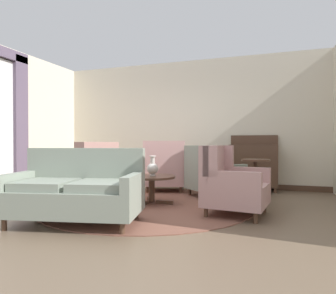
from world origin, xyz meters
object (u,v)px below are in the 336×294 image
(armchair_near_window, at_px, (231,185))
(armchair_foreground_right, at_px, (88,174))
(coffee_table, at_px, (152,182))
(armchair_near_sideboard, at_px, (165,170))
(side_table, at_px, (256,178))
(sideboard, at_px, (253,165))
(settee, at_px, (76,192))
(armchair_far_left, at_px, (211,175))
(porcelain_vase, at_px, (153,168))

(armchair_near_window, height_order, armchair_foreground_right, armchair_foreground_right)
(coffee_table, distance_m, armchair_near_sideboard, 1.32)
(side_table, xyz_separation_m, sideboard, (-0.12, 1.55, 0.10))
(armchair_near_window, bearing_deg, side_table, -14.57)
(armchair_near_window, relative_size, side_table, 1.30)
(settee, bearing_deg, armchair_far_left, 50.69)
(side_table, bearing_deg, settee, -137.87)
(settee, bearing_deg, porcelain_vase, 60.68)
(armchair_near_window, height_order, armchair_near_sideboard, armchair_near_sideboard)
(armchair_near_sideboard, bearing_deg, side_table, 139.43)
(armchair_near_sideboard, bearing_deg, sideboard, -173.70)
(armchair_near_window, distance_m, sideboard, 2.30)
(settee, height_order, side_table, settee)
(porcelain_vase, distance_m, sideboard, 2.47)
(coffee_table, height_order, armchair_far_left, armchair_far_left)
(armchair_near_sideboard, distance_m, armchair_far_left, 1.08)
(porcelain_vase, distance_m, armchair_foreground_right, 1.36)
(armchair_far_left, xyz_separation_m, side_table, (0.82, -0.53, 0.03))
(armchair_near_window, bearing_deg, armchair_foreground_right, 86.95)
(coffee_table, xyz_separation_m, porcelain_vase, (0.01, 0.01, 0.23))
(armchair_near_window, height_order, armchair_far_left, armchair_near_window)
(settee, xyz_separation_m, armchair_near_sideboard, (0.20, 2.72, 0.04))
(settee, bearing_deg, sideboard, 48.55)
(settee, height_order, armchair_near_sideboard, armchair_near_sideboard)
(porcelain_vase, relative_size, armchair_far_left, 0.28)
(side_table, distance_m, sideboard, 1.56)
(armchair_foreground_right, bearing_deg, coffee_table, 97.48)
(armchair_near_sideboard, bearing_deg, settee, 70.32)
(armchair_near_sideboard, relative_size, armchair_far_left, 0.88)
(coffee_table, bearing_deg, armchair_near_sideboard, 100.09)
(porcelain_vase, xyz_separation_m, settee, (-0.44, -1.42, -0.20))
(armchair_foreground_right, xyz_separation_m, sideboard, (2.82, 1.80, 0.11))
(armchair_near_sideboard, relative_size, side_table, 1.41)
(side_table, bearing_deg, armchair_near_window, -111.89)
(porcelain_vase, bearing_deg, armchair_far_left, 50.63)
(coffee_table, height_order, armchair_near_window, armchair_near_window)
(armchair_near_sideboard, height_order, side_table, armchair_near_sideboard)
(armchair_foreground_right, bearing_deg, armchair_near_window, 95.19)
(sideboard, bearing_deg, settee, -119.46)
(armchair_foreground_right, bearing_deg, porcelain_vase, 98.02)
(armchair_far_left, distance_m, sideboard, 1.24)
(settee, height_order, sideboard, sideboard)
(armchair_near_window, bearing_deg, sideboard, 3.05)
(settee, distance_m, armchair_far_left, 2.68)
(sideboard, bearing_deg, armchair_foreground_right, -147.42)
(coffee_table, distance_m, side_table, 1.67)
(coffee_table, bearing_deg, armchair_near_window, -12.64)
(sideboard, bearing_deg, armchair_near_sideboard, -158.24)
(armchair_foreground_right, bearing_deg, armchair_near_sideboard, 151.00)
(settee, bearing_deg, armchair_near_window, 20.54)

